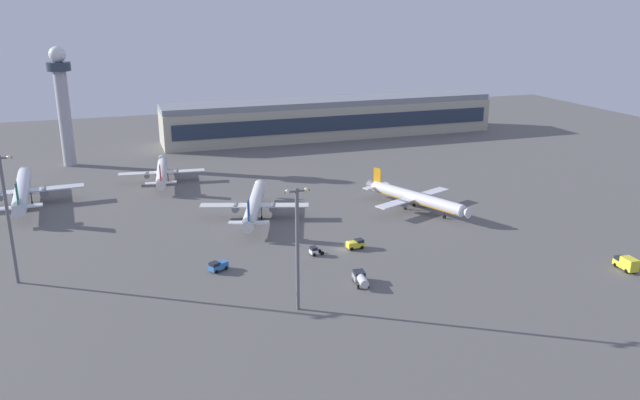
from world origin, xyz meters
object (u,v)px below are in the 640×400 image
(cargo_loader, at_px, (356,244))
(pushback_tug, at_px, (314,251))
(airplane_taxiway_distant, at_px, (415,198))
(apron_light_west, at_px, (297,241))
(fuel_truck, at_px, (361,278))
(catering_truck, at_px, (626,263))
(baggage_tractor, at_px, (218,266))
(airplane_far_stand, at_px, (255,205))
(apron_light_central, at_px, (7,212))
(control_tower, at_px, (62,98))
(airplane_mid_apron, at_px, (162,172))
(airplane_terminal_side, at_px, (22,190))

(cargo_loader, relative_size, pushback_tug, 1.32)
(airplane_taxiway_distant, xyz_separation_m, apron_light_west, (-48.89, -47.80, 10.42))
(pushback_tug, bearing_deg, fuel_truck, -173.29)
(catering_truck, height_order, baggage_tractor, catering_truck)
(airplane_far_stand, relative_size, cargo_loader, 8.62)
(airplane_far_stand, bearing_deg, apron_light_central, -137.66)
(fuel_truck, xyz_separation_m, apron_light_central, (-67.57, 23.83, 14.18))
(airplane_taxiway_distant, xyz_separation_m, pushback_tug, (-37.43, -23.01, -2.43))
(control_tower, height_order, airplane_mid_apron, control_tower)
(baggage_tractor, height_order, apron_light_west, apron_light_west)
(airplane_mid_apron, height_order, apron_light_central, apron_light_central)
(control_tower, xyz_separation_m, baggage_tractor, (33.68, -110.61, -22.83))
(cargo_loader, bearing_deg, airplane_far_stand, -154.24)
(airplane_taxiway_distant, height_order, cargo_loader, airplane_taxiway_distant)
(airplane_terminal_side, xyz_separation_m, fuel_truck, (71.78, -82.22, -2.84))
(cargo_loader, bearing_deg, airplane_taxiway_distant, 125.61)
(cargo_loader, bearing_deg, pushback_tug, -90.77)
(baggage_tractor, bearing_deg, catering_truck, -136.60)
(apron_light_central, bearing_deg, control_tower, 86.09)
(airplane_far_stand, distance_m, baggage_tractor, 36.40)
(airplane_far_stand, height_order, apron_light_west, apron_light_west)
(airplane_mid_apron, distance_m, cargo_loader, 84.02)
(airplane_terminal_side, bearing_deg, airplane_far_stand, -31.71)
(control_tower, height_order, airplane_taxiway_distant, control_tower)
(pushback_tug, xyz_separation_m, fuel_truck, (4.14, -18.25, 0.30))
(airplane_mid_apron, relative_size, cargo_loader, 8.24)
(catering_truck, xyz_separation_m, apron_light_west, (-73.44, 5.25, 12.34))
(control_tower, height_order, baggage_tractor, control_tower)
(airplane_terminal_side, xyz_separation_m, apron_light_west, (56.18, -88.76, 9.71))
(control_tower, relative_size, airplane_terminal_side, 0.96)
(airplane_taxiway_distant, xyz_separation_m, airplane_far_stand, (-44.27, 7.85, 0.17))
(cargo_loader, height_order, apron_light_west, apron_light_west)
(apron_light_west, bearing_deg, fuel_truck, 22.78)
(catering_truck, distance_m, pushback_tug, 68.88)
(fuel_truck, bearing_deg, pushback_tug, 110.60)
(pushback_tug, bearing_deg, apron_light_west, 149.13)
(airplane_far_stand, bearing_deg, apron_light_west, -76.47)
(airplane_terminal_side, distance_m, baggage_tractor, 79.73)
(pushback_tug, relative_size, apron_light_west, 0.13)
(pushback_tug, bearing_deg, cargo_loader, -92.65)
(airplane_terminal_side, bearing_deg, fuel_truck, -52.02)
(fuel_truck, relative_size, apron_light_west, 0.27)
(airplane_taxiway_distant, relative_size, catering_truck, 5.90)
(cargo_loader, distance_m, apron_light_west, 35.98)
(pushback_tug, relative_size, fuel_truck, 0.50)
(catering_truck, relative_size, cargo_loader, 1.36)
(airplane_far_stand, relative_size, catering_truck, 6.33)
(airplane_mid_apron, bearing_deg, baggage_tractor, -80.26)
(catering_truck, distance_m, apron_light_central, 131.12)
(baggage_tractor, bearing_deg, airplane_terminal_side, 6.18)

